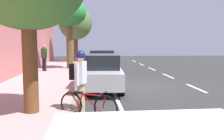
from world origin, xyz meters
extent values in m
plane|color=#2F2F2F|center=(0.00, 0.00, 0.00)|extent=(55.04, 55.04, 0.00)
cube|color=#B68F8F|center=(4.12, 0.00, 0.08)|extent=(3.57, 34.40, 0.16)
cube|color=gray|center=(2.25, 0.00, 0.08)|extent=(0.16, 34.40, 0.16)
cube|color=white|center=(-2.96, -16.10, 0.00)|extent=(0.14, 2.20, 0.01)
cube|color=white|center=(-2.96, -11.90, 0.00)|extent=(0.14, 2.20, 0.01)
cube|color=white|center=(-2.96, -7.70, 0.00)|extent=(0.14, 2.20, 0.01)
cube|color=white|center=(-2.96, -3.50, 0.00)|extent=(0.14, 2.20, 0.01)
cube|color=white|center=(-2.96, 0.70, 0.00)|extent=(0.14, 2.20, 0.01)
cube|color=white|center=(0.78, 0.00, 0.00)|extent=(0.12, 34.40, 0.01)
cube|color=maroon|center=(1.06, -5.72, 0.60)|extent=(1.92, 4.46, 0.64)
cube|color=black|center=(1.06, -5.72, 1.22)|extent=(1.63, 2.16, 0.60)
cylinder|color=black|center=(1.82, -4.33, 0.33)|extent=(0.24, 0.67, 0.66)
cylinder|color=black|center=(0.20, -4.39, 0.33)|extent=(0.24, 0.67, 0.66)
cylinder|color=black|center=(1.92, -7.06, 0.33)|extent=(0.24, 0.67, 0.66)
cylinder|color=black|center=(0.30, -7.12, 0.33)|extent=(0.24, 0.67, 0.66)
cube|color=#B7BABF|center=(1.29, 0.63, 0.60)|extent=(1.97, 4.48, 0.64)
cube|color=black|center=(1.29, 0.63, 1.22)|extent=(1.65, 2.17, 0.60)
cylinder|color=black|center=(2.17, 1.96, 0.33)|extent=(0.25, 0.67, 0.66)
cylinder|color=black|center=(0.55, 2.03, 0.33)|extent=(0.25, 0.67, 0.66)
cylinder|color=black|center=(2.04, -0.77, 0.33)|extent=(0.25, 0.67, 0.66)
cylinder|color=black|center=(0.42, -0.69, 0.33)|extent=(0.25, 0.67, 0.66)
torus|color=black|center=(1.33, 5.18, 0.34)|extent=(0.62, 0.36, 0.68)
torus|color=black|center=(2.24, 4.69, 0.34)|extent=(0.62, 0.36, 0.68)
cylinder|color=#A51414|center=(1.67, 5.00, 0.43)|extent=(0.59, 0.34, 0.51)
cylinder|color=#A51414|center=(1.99, 4.82, 0.42)|extent=(0.14, 0.10, 0.47)
cylinder|color=#A51414|center=(1.72, 4.97, 0.66)|extent=(0.66, 0.38, 0.05)
cylinder|color=#A51414|center=(2.09, 4.77, 0.27)|extent=(0.33, 0.20, 0.19)
cylinder|color=#A51414|center=(2.14, 4.74, 0.50)|extent=(0.25, 0.16, 0.33)
cylinder|color=#A51414|center=(1.36, 5.16, 0.51)|extent=(0.12, 0.09, 0.33)
cube|color=black|center=(2.04, 4.80, 0.69)|extent=(0.26, 0.20, 0.05)
cylinder|color=black|center=(1.40, 5.14, 0.73)|extent=(0.24, 0.42, 0.03)
cylinder|color=#C6B284|center=(2.01, 4.58, 0.44)|extent=(0.15, 0.15, 0.88)
cylinder|color=#C6B284|center=(1.95, 4.39, 0.44)|extent=(0.15, 0.15, 0.88)
cube|color=white|center=(1.98, 4.48, 1.19)|extent=(0.33, 0.43, 0.62)
cylinder|color=white|center=(2.06, 4.73, 1.16)|extent=(0.10, 0.10, 0.59)
cylinder|color=white|center=(1.91, 4.24, 1.16)|extent=(0.10, 0.10, 0.59)
sphere|color=tan|center=(1.98, 4.48, 1.63)|extent=(0.25, 0.25, 0.25)
sphere|color=navy|center=(1.98, 4.48, 1.67)|extent=(0.28, 0.28, 0.28)
cube|color=black|center=(2.18, 4.42, 1.21)|extent=(0.26, 0.34, 0.44)
cylinder|color=#4A3422|center=(3.30, -14.35, 1.62)|extent=(0.43, 0.43, 2.93)
ellipsoid|color=#476A34|center=(3.30, -14.35, 3.99)|extent=(3.31, 3.31, 3.32)
cylinder|color=brown|center=(3.30, -7.29, 1.84)|extent=(0.47, 0.47, 3.37)
ellipsoid|color=#297F37|center=(3.30, -7.29, 4.21)|extent=(2.50, 2.50, 2.00)
cylinder|color=brown|center=(3.30, 4.72, 1.50)|extent=(0.39, 0.39, 2.68)
cylinder|color=black|center=(4.76, -5.45, 0.60)|extent=(0.15, 0.15, 0.88)
cylinder|color=black|center=(4.91, -5.58, 0.60)|extent=(0.15, 0.15, 0.88)
cube|color=#264C26|center=(4.83, -5.51, 1.35)|extent=(0.43, 0.43, 0.62)
cylinder|color=#264C26|center=(4.64, -5.34, 1.32)|extent=(0.10, 0.10, 0.59)
cylinder|color=#264C26|center=(5.02, -5.69, 1.32)|extent=(0.10, 0.10, 0.59)
sphere|color=#A37664|center=(4.83, -5.51, 1.78)|extent=(0.25, 0.25, 0.25)
cylinder|color=red|center=(2.68, -7.22, 0.51)|extent=(0.22, 0.22, 0.70)
sphere|color=red|center=(2.68, -7.22, 0.90)|extent=(0.20, 0.20, 0.20)
camera|label=1|loc=(1.66, 11.54, 2.01)|focal=40.65mm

